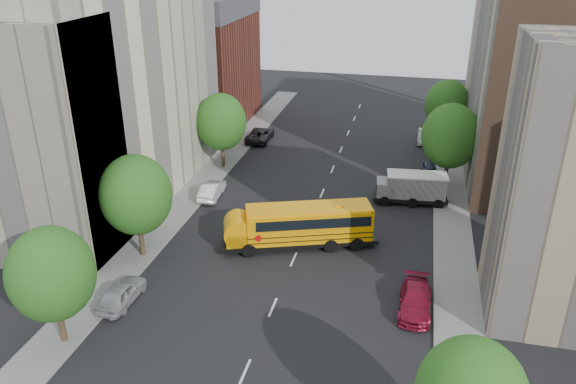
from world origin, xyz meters
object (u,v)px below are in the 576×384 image
(street_tree_4, at_px, (451,136))
(school_bus, at_px, (298,224))
(parked_car_0, at_px, (121,293))
(parked_car_4, at_px, (430,170))
(street_tree_2, at_px, (221,122))
(street_tree_1, at_px, (136,195))
(parked_car_3, at_px, (415,300))
(street_tree_0, at_px, (51,274))
(parked_car_1, at_px, (212,190))
(street_tree_5, at_px, (447,105))
(parked_car_5, at_px, (424,136))
(safari_truck, at_px, (411,188))
(parked_car_2, at_px, (260,134))

(street_tree_4, xyz_separation_m, school_bus, (-11.13, -13.92, -3.23))
(street_tree_4, bearing_deg, parked_car_0, -130.97)
(street_tree_4, height_order, parked_car_4, street_tree_4)
(street_tree_2, height_order, parked_car_4, street_tree_2)
(street_tree_1, distance_m, parked_car_3, 20.37)
(street_tree_4, bearing_deg, street_tree_0, -128.16)
(street_tree_1, height_order, parked_car_1, street_tree_1)
(parked_car_1, bearing_deg, parked_car_4, -157.77)
(parked_car_3, bearing_deg, street_tree_5, 86.65)
(parked_car_5, bearing_deg, parked_car_4, -85.66)
(safari_truck, bearing_deg, parked_car_0, -137.58)
(street_tree_2, height_order, parked_car_3, street_tree_2)
(street_tree_4, bearing_deg, street_tree_2, 180.00)
(school_bus, distance_m, parked_car_5, 28.15)
(safari_truck, xyz_separation_m, parked_car_1, (-17.55, -2.95, -0.74))
(street_tree_4, distance_m, parked_car_3, 20.77)
(safari_truck, height_order, parked_car_0, safari_truck)
(street_tree_5, bearing_deg, parked_car_2, -171.28)
(parked_car_0, bearing_deg, parked_car_4, -125.47)
(street_tree_0, height_order, street_tree_2, street_tree_2)
(street_tree_5, bearing_deg, safari_truck, -100.68)
(street_tree_0, distance_m, parked_car_3, 21.65)
(parked_car_3, bearing_deg, parked_car_1, 145.18)
(safari_truck, bearing_deg, street_tree_5, 73.65)
(parked_car_0, height_order, parked_car_1, parked_car_0)
(safari_truck, relative_size, parked_car_3, 1.37)
(safari_truck, relative_size, parked_car_2, 1.24)
(safari_truck, height_order, parked_car_3, safari_truck)
(street_tree_0, height_order, street_tree_1, street_tree_1)
(street_tree_5, bearing_deg, parked_car_5, 161.04)
(street_tree_1, xyz_separation_m, parked_car_3, (19.80, -2.19, -4.25))
(street_tree_5, xyz_separation_m, parked_car_4, (-1.40, -9.60, -4.07))
(parked_car_0, bearing_deg, street_tree_0, 72.74)
(street_tree_1, bearing_deg, school_bus, 20.56)
(safari_truck, bearing_deg, parked_car_3, -92.63)
(parked_car_2, bearing_deg, parked_car_4, 160.24)
(parked_car_4, bearing_deg, street_tree_5, 75.76)
(parked_car_0, distance_m, parked_car_4, 32.42)
(street_tree_4, distance_m, safari_truck, 6.31)
(street_tree_2, distance_m, parked_car_1, 8.34)
(parked_car_4, bearing_deg, school_bus, -126.72)
(street_tree_2, height_order, street_tree_4, street_tree_4)
(street_tree_2, height_order, parked_car_0, street_tree_2)
(school_bus, height_order, parked_car_5, school_bus)
(safari_truck, bearing_deg, street_tree_0, -134.16)
(parked_car_1, relative_size, parked_car_3, 0.90)
(street_tree_5, bearing_deg, street_tree_2, -151.39)
(street_tree_2, distance_m, safari_truck, 19.69)
(parked_car_1, bearing_deg, parked_car_2, -94.16)
(parked_car_1, xyz_separation_m, parked_car_4, (19.20, 9.53, -0.08))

